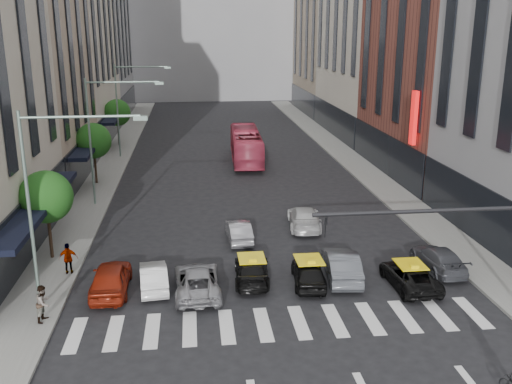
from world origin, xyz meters
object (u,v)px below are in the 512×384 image
object	(u,v)px
car_red	(111,278)
taxi_center	(309,272)
streetlamp_far	(127,98)
car_white_front	(154,277)
bus	(246,145)
pedestrian_far	(68,258)
streetlamp_mid	(103,125)
taxi_left	(252,270)
streetlamp_near	(49,185)
pedestrian_near	(43,303)

from	to	relation	value
car_red	taxi_center	world-z (taller)	car_red
streetlamp_far	car_white_front	world-z (taller)	streetlamp_far
bus	pedestrian_far	world-z (taller)	bus
bus	streetlamp_mid	bearing A→B (deg)	51.15
taxi_left	bus	bearing A→B (deg)	-90.53
streetlamp_near	car_red	xyz separation A→B (m)	(2.05, 1.47, -5.15)
streetlamp_near	taxi_center	size ratio (longest dim) A/B	2.33
car_red	pedestrian_far	distance (m)	3.25
car_red	pedestrian_far	bearing A→B (deg)	-42.54
bus	taxi_left	bearing A→B (deg)	87.34
pedestrian_near	streetlamp_mid	bearing A→B (deg)	12.22
car_white_front	pedestrian_near	size ratio (longest dim) A/B	2.26
streetlamp_mid	car_white_front	bearing A→B (deg)	-74.02
streetlamp_mid	car_white_front	distance (m)	15.78
bus	pedestrian_near	world-z (taller)	bus
streetlamp_far	car_white_front	bearing A→B (deg)	-82.31
pedestrian_near	bus	bearing A→B (deg)	-7.55
car_red	car_white_front	bearing A→B (deg)	-173.82
streetlamp_far	bus	xyz separation A→B (m)	(11.32, -3.02, -4.33)
pedestrian_near	taxi_left	bearing A→B (deg)	-56.92
streetlamp_near	streetlamp_far	xyz separation A→B (m)	(0.00, 32.00, 0.00)
streetlamp_far	pedestrian_near	world-z (taller)	streetlamp_far
taxi_center	streetlamp_far	bearing A→B (deg)	-63.63
streetlamp_near	bus	bearing A→B (deg)	68.66
taxi_center	bus	bearing A→B (deg)	-83.64
streetlamp_mid	taxi_center	world-z (taller)	streetlamp_mid
streetlamp_mid	bus	distance (m)	17.77
streetlamp_mid	pedestrian_near	distance (m)	18.03
taxi_left	pedestrian_far	world-z (taller)	pedestrian_far
pedestrian_near	pedestrian_far	world-z (taller)	pedestrian_far
streetlamp_mid	taxi_left	xyz separation A→B (m)	(9.01, -14.01, -5.29)
streetlamp_near	car_red	size ratio (longest dim) A/B	2.04
streetlamp_mid	taxi_left	bearing A→B (deg)	-57.25
taxi_center	pedestrian_near	bearing A→B (deg)	17.29
streetlamp_far	taxi_center	world-z (taller)	streetlamp_far
streetlamp_mid	car_white_front	world-z (taller)	streetlamp_mid
streetlamp_far	taxi_center	distance (m)	33.35
pedestrian_near	pedestrian_far	distance (m)	4.99
taxi_center	bus	size ratio (longest dim) A/B	0.34
car_red	car_white_front	distance (m)	2.06
car_white_front	streetlamp_mid	bearing A→B (deg)	-79.87
streetlamp_near	car_white_front	size ratio (longest dim) A/B	2.40
streetlamp_far	taxi_left	world-z (taller)	streetlamp_far
streetlamp_far	car_white_front	size ratio (longest dim) A/B	2.40
car_red	pedestrian_near	distance (m)	3.75
streetlamp_mid	taxi_left	world-z (taller)	streetlamp_mid
taxi_center	pedestrian_near	size ratio (longest dim) A/B	2.33
car_red	car_white_front	size ratio (longest dim) A/B	1.18
streetlamp_far	car_red	size ratio (longest dim) A/B	2.04
streetlamp_mid	streetlamp_near	bearing A→B (deg)	-90.00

